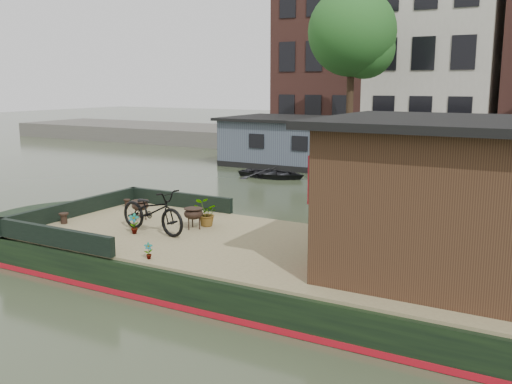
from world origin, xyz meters
The scene contains 18 objects.
ground centered at (0.00, 0.00, 0.00)m, with size 120.00×120.00×0.00m, color #2B3622.
houseboat_hull centered at (-1.33, 0.00, 0.27)m, with size 14.01×4.02×0.60m.
houseboat_deck centered at (0.00, 0.00, 0.62)m, with size 11.80×3.80×0.05m, color #8E8358.
bow_bulwark centered at (-5.07, 0.00, 0.82)m, with size 3.00×4.00×0.35m.
cabin centered at (2.19, 0.00, 1.88)m, with size 4.00×3.50×2.42m.
bicycle centered at (-3.47, -0.29, 1.09)m, with size 0.59×1.69×0.89m, color black.
potted_plant_a centered at (-3.74, -0.55, 0.85)m, with size 0.22×0.15×0.41m, color maroon.
potted_plant_c centered at (-2.85, 0.66, 0.92)m, with size 0.49×0.43×0.54m, color #A23C2F.
potted_plant_d centered at (-0.59, 1.70, 0.94)m, with size 0.32×0.32×0.58m, color brown.
potted_plant_e centered at (-2.40, -1.70, 0.79)m, with size 0.15×0.10×0.29m, color #98542C.
brazier_front centered at (-4.42, 0.44, 0.86)m, with size 0.40×0.40×0.43m, color black, non-canonical shape.
brazier_rear centered at (-2.93, 0.35, 0.87)m, with size 0.41×0.41×0.44m, color black, non-canonical shape.
bollard_port centered at (-5.60, 1.31, 0.74)m, with size 0.16×0.16×0.18m, color black.
bollard_stbd centered at (-5.60, -0.64, 0.76)m, with size 0.20×0.20×0.23m, color black.
dinghy centered at (-6.41, 10.40, 0.28)m, with size 1.93×2.70×0.56m, color black.
far_houseboat centered at (0.00, 14.00, 0.97)m, with size 20.40×4.40×2.11m.
quay centered at (0.00, 20.50, 0.45)m, with size 60.00×6.00×0.90m, color #47443F.
tree_left centered at (-6.36, 19.07, 5.89)m, with size 4.40×4.40×7.40m.
Camera 1 is at (3.75, -8.90, 3.59)m, focal length 40.00 mm.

